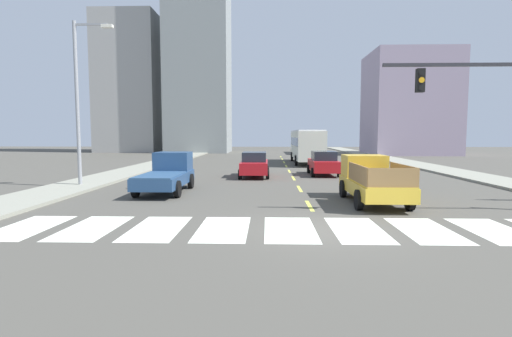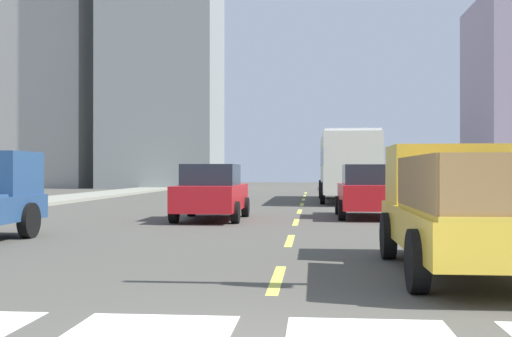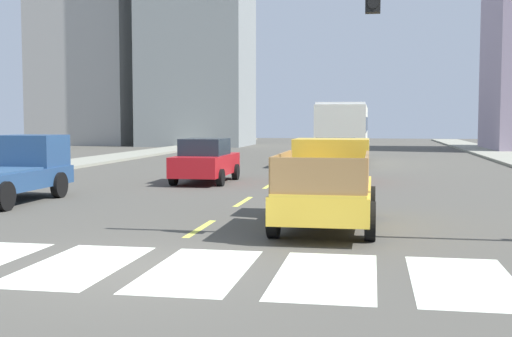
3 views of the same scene
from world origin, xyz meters
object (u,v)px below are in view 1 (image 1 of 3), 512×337
pickup_stakebed (371,180)px  sedan_mid (254,165)px  city_bus (307,144)px  sedan_far (323,163)px  streetlight_left (80,97)px  pickup_dark (168,173)px

pickup_stakebed → sedan_mid: (-5.40, 9.58, -0.08)m
city_bus → sedan_far: size_ratio=2.45×
sedan_far → sedan_mid: bearing=-162.7°
sedan_mid → streetlight_left: 11.53m
city_bus → sedan_far: city_bus is taller
streetlight_left → sedan_mid: bearing=29.7°
city_bus → pickup_dark: bearing=-115.1°
pickup_dark → city_bus: city_bus is taller
streetlight_left → pickup_dark: bearing=-15.8°
sedan_mid → streetlight_left: streetlight_left is taller
sedan_far → streetlight_left: bearing=-153.6°
pickup_dark → sedan_far: pickup_dark is taller
pickup_stakebed → city_bus: size_ratio=0.48×
city_bus → streetlight_left: size_ratio=1.20×
city_bus → sedan_mid: 13.62m
pickup_stakebed → sedan_far: (-0.49, 11.02, -0.08)m
pickup_stakebed → sedan_mid: pickup_stakebed is taller
pickup_dark → sedan_mid: pickup_dark is taller
pickup_stakebed → sedan_far: 11.03m
pickup_dark → streetlight_left: streetlight_left is taller
sedan_far → city_bus: bearing=91.5°
pickup_stakebed → streetlight_left: (-14.76, 4.24, 4.03)m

